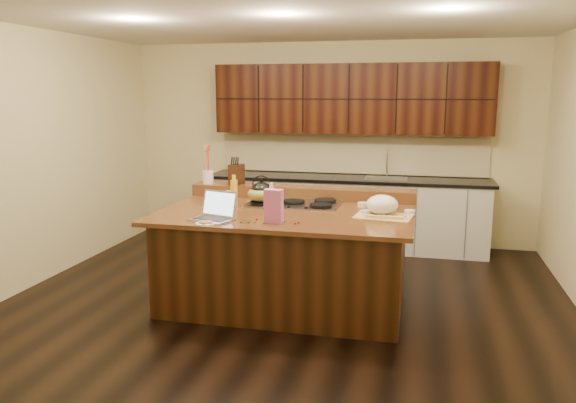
# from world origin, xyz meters

# --- Properties ---
(room) EXTENTS (5.52, 5.02, 2.72)m
(room) POSITION_xyz_m (0.00, 0.00, 1.35)
(room) COLOR black
(room) RESTS_ON ground
(island) EXTENTS (2.40, 1.60, 0.92)m
(island) POSITION_xyz_m (0.00, 0.00, 0.46)
(island) COLOR black
(island) RESTS_ON ground
(back_ledge) EXTENTS (2.40, 0.30, 0.12)m
(back_ledge) POSITION_xyz_m (0.00, 0.70, 0.98)
(back_ledge) COLOR black
(back_ledge) RESTS_ON island
(cooktop) EXTENTS (0.92, 0.52, 0.05)m
(cooktop) POSITION_xyz_m (0.00, 0.30, 0.94)
(cooktop) COLOR gray
(cooktop) RESTS_ON island
(back_counter) EXTENTS (3.70, 0.66, 2.40)m
(back_counter) POSITION_xyz_m (0.30, 2.23, 0.98)
(back_counter) COLOR silver
(back_counter) RESTS_ON ground
(kettle) EXTENTS (0.26, 0.26, 0.20)m
(kettle) POSITION_xyz_m (-0.30, 0.17, 1.06)
(kettle) COLOR black
(kettle) RESTS_ON cooktop
(green_bowl) EXTENTS (0.30, 0.30, 0.15)m
(green_bowl) POSITION_xyz_m (-0.30, 0.17, 1.04)
(green_bowl) COLOR olive
(green_bowl) RESTS_ON cooktop
(laptop) EXTENTS (0.42, 0.37, 0.25)m
(laptop) POSITION_xyz_m (-0.53, -0.52, 0.99)
(laptop) COLOR #B7B7BC
(laptop) RESTS_ON island
(oil_bottle) EXTENTS (0.08, 0.08, 0.27)m
(oil_bottle) POSITION_xyz_m (-0.55, 0.06, 1.06)
(oil_bottle) COLOR yellow
(oil_bottle) RESTS_ON island
(vinegar_bottle) EXTENTS (0.08, 0.08, 0.25)m
(vinegar_bottle) POSITION_xyz_m (-0.09, -0.23, 1.04)
(vinegar_bottle) COLOR silver
(vinegar_bottle) RESTS_ON island
(wooden_tray) EXTENTS (0.54, 0.43, 0.20)m
(wooden_tray) POSITION_xyz_m (0.91, -0.07, 1.01)
(wooden_tray) COLOR tan
(wooden_tray) RESTS_ON island
(ramekin_a) EXTENTS (0.11, 0.11, 0.04)m
(ramekin_a) POSITION_xyz_m (0.76, -0.03, 0.94)
(ramekin_a) COLOR white
(ramekin_a) RESTS_ON island
(ramekin_b) EXTENTS (0.10, 0.10, 0.04)m
(ramekin_b) POSITION_xyz_m (1.15, 0.08, 0.94)
(ramekin_b) COLOR white
(ramekin_b) RESTS_ON island
(ramekin_c) EXTENTS (0.13, 0.13, 0.04)m
(ramekin_c) POSITION_xyz_m (0.69, 0.34, 0.94)
(ramekin_c) COLOR white
(ramekin_c) RESTS_ON island
(strainer_bowl) EXTENTS (0.24, 0.24, 0.09)m
(strainer_bowl) POSITION_xyz_m (0.87, 0.28, 0.97)
(strainer_bowl) COLOR #996B3F
(strainer_bowl) RESTS_ON island
(kitchen_timer) EXTENTS (0.10, 0.10, 0.07)m
(kitchen_timer) POSITION_xyz_m (0.94, -0.23, 0.96)
(kitchen_timer) COLOR silver
(kitchen_timer) RESTS_ON island
(pink_bag) EXTENTS (0.16, 0.09, 0.29)m
(pink_bag) POSITION_xyz_m (0.01, -0.52, 1.07)
(pink_bag) COLOR #CA5FA1
(pink_bag) RESTS_ON island
(candy_plate) EXTENTS (0.20, 0.20, 0.01)m
(candy_plate) POSITION_xyz_m (-0.54, -0.71, 0.93)
(candy_plate) COLOR white
(candy_plate) RESTS_ON island
(package_box) EXTENTS (0.12, 0.09, 0.15)m
(package_box) POSITION_xyz_m (-0.61, 0.09, 0.99)
(package_box) COLOR #D6CD4B
(package_box) RESTS_ON island
(utensil_crock) EXTENTS (0.14, 0.14, 0.14)m
(utensil_crock) POSITION_xyz_m (-1.07, 0.70, 1.11)
(utensil_crock) COLOR white
(utensil_crock) RESTS_ON back_ledge
(knife_block) EXTENTS (0.15, 0.20, 0.22)m
(knife_block) POSITION_xyz_m (-0.74, 0.70, 1.15)
(knife_block) COLOR black
(knife_block) RESTS_ON back_ledge
(gumdrop_0) EXTENTS (0.02, 0.02, 0.02)m
(gumdrop_0) POSITION_xyz_m (-0.15, -0.57, 0.93)
(gumdrop_0) COLOR red
(gumdrop_0) RESTS_ON island
(gumdrop_1) EXTENTS (0.02, 0.02, 0.02)m
(gumdrop_1) POSITION_xyz_m (-0.21, -0.58, 0.93)
(gumdrop_1) COLOR #198C26
(gumdrop_1) RESTS_ON island
(gumdrop_2) EXTENTS (0.02, 0.02, 0.02)m
(gumdrop_2) POSITION_xyz_m (-0.17, -0.45, 0.93)
(gumdrop_2) COLOR red
(gumdrop_2) RESTS_ON island
(gumdrop_3) EXTENTS (0.02, 0.02, 0.02)m
(gumdrop_3) POSITION_xyz_m (-0.07, -0.58, 0.93)
(gumdrop_3) COLOR #198C26
(gumdrop_3) RESTS_ON island
(gumdrop_4) EXTENTS (0.02, 0.02, 0.02)m
(gumdrop_4) POSITION_xyz_m (-0.04, -0.51, 0.93)
(gumdrop_4) COLOR red
(gumdrop_4) RESTS_ON island
(gumdrop_5) EXTENTS (0.02, 0.02, 0.02)m
(gumdrop_5) POSITION_xyz_m (-0.26, -0.60, 0.93)
(gumdrop_5) COLOR #198C26
(gumdrop_5) RESTS_ON island
(gumdrop_6) EXTENTS (0.02, 0.02, 0.02)m
(gumdrop_6) POSITION_xyz_m (0.23, -0.50, 0.93)
(gumdrop_6) COLOR red
(gumdrop_6) RESTS_ON island
(gumdrop_7) EXTENTS (0.02, 0.02, 0.02)m
(gumdrop_7) POSITION_xyz_m (-0.04, -0.51, 0.93)
(gumdrop_7) COLOR #198C26
(gumdrop_7) RESTS_ON island
(gumdrop_8) EXTENTS (0.02, 0.02, 0.02)m
(gumdrop_8) POSITION_xyz_m (0.21, -0.54, 0.93)
(gumdrop_8) COLOR red
(gumdrop_8) RESTS_ON island
(gumdrop_9) EXTENTS (0.02, 0.02, 0.02)m
(gumdrop_9) POSITION_xyz_m (0.09, -0.48, 0.93)
(gumdrop_9) COLOR #198C26
(gumdrop_9) RESTS_ON island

